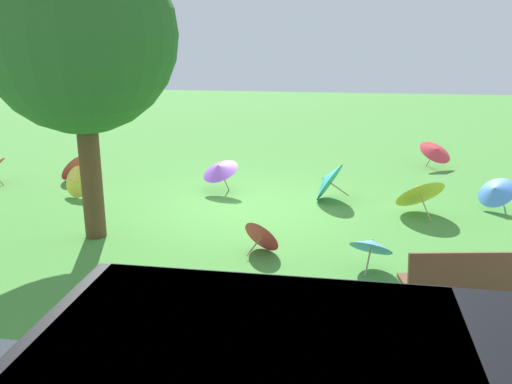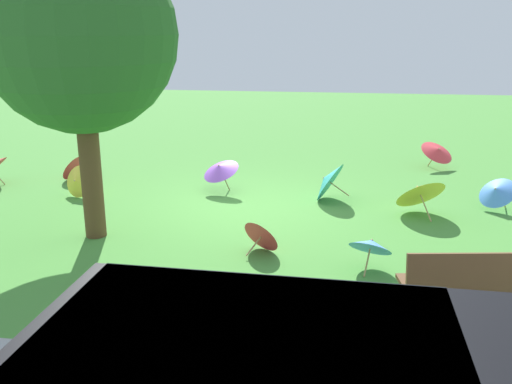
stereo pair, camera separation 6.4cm
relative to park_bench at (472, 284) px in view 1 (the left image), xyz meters
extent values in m
plane|color=#478C38|center=(3.36, -3.81, -0.47)|extent=(40.00, 40.00, 0.00)
cube|color=black|center=(2.09, 3.30, 0.79)|extent=(2.61, 1.97, 0.55)
cube|color=brown|center=(0.01, -0.07, -0.02)|extent=(1.65, 0.70, 0.05)
cube|color=brown|center=(-0.02, 0.13, 0.21)|extent=(1.60, 0.37, 0.45)
cube|color=black|center=(0.64, 0.03, -0.24)|extent=(0.14, 0.41, 0.45)
cylinder|color=brown|center=(5.48, -2.00, 0.69)|extent=(0.34, 0.34, 2.32)
sphere|color=#286023|center=(5.48, -2.00, 2.74)|extent=(2.96, 2.96, 2.96)
cylinder|color=tan|center=(-0.03, -3.66, -0.26)|extent=(0.20, 0.35, 0.41)
cone|color=yellow|center=(0.08, -3.87, -0.01)|extent=(1.17, 1.12, 0.75)
sphere|color=tan|center=(0.11, -3.92, 0.06)|extent=(0.06, 0.06, 0.05)
cylinder|color=tan|center=(1.11, -1.13, -0.29)|extent=(0.10, 0.24, 0.34)
cone|color=#4C8CE5|center=(1.07, -1.27, -0.07)|extent=(0.77, 0.74, 0.45)
sphere|color=tan|center=(1.06, -1.30, -0.02)|extent=(0.05, 0.06, 0.05)
cylinder|color=tan|center=(7.27, -5.21, -0.29)|extent=(0.32, 0.11, 0.22)
cone|color=#D8383F|center=(7.47, -5.27, -0.15)|extent=(0.63, 0.76, 0.63)
sphere|color=tan|center=(7.52, -5.28, -0.12)|extent=(0.06, 0.05, 0.05)
cylinder|color=tan|center=(2.77, -1.53, -0.30)|extent=(0.21, 0.31, 0.22)
cone|color=#D8383F|center=(2.66, -1.71, -0.18)|extent=(0.72, 0.66, 0.57)
sphere|color=tan|center=(2.63, -1.75, -0.15)|extent=(0.06, 0.06, 0.05)
cylinder|color=tan|center=(3.88, -4.86, -0.23)|extent=(0.16, 0.21, 0.46)
cone|color=purple|center=(3.96, -4.74, 0.06)|extent=(1.05, 1.05, 0.48)
sphere|color=tan|center=(3.98, -4.71, 0.13)|extent=(0.06, 0.06, 0.05)
cylinder|color=tan|center=(6.69, -4.24, -0.21)|extent=(0.12, 0.32, 0.14)
cone|color=yellow|center=(6.76, -4.02, -0.13)|extent=(0.74, 0.55, 0.67)
sphere|color=tan|center=(6.78, -3.96, -0.10)|extent=(0.05, 0.05, 0.05)
cylinder|color=tan|center=(1.50, -4.45, -0.20)|extent=(0.39, 0.13, 0.25)
cone|color=teal|center=(1.76, -4.52, -0.04)|extent=(0.80, 1.00, 0.84)
sphere|color=tan|center=(1.83, -4.54, 0.00)|extent=(0.06, 0.05, 0.05)
cylinder|color=tan|center=(-1.54, -4.46, -0.29)|extent=(0.26, 0.23, 0.35)
cone|color=#4C8CE5|center=(-1.39, -4.33, -0.08)|extent=(0.91, 0.92, 0.57)
sphere|color=tan|center=(-1.35, -4.30, -0.02)|extent=(0.06, 0.06, 0.05)
cylinder|color=tan|center=(-0.74, -7.65, -0.27)|extent=(0.18, 0.21, 0.40)
cone|color=#D8383F|center=(-0.83, -7.53, -0.02)|extent=(1.08, 1.08, 0.52)
sphere|color=tan|center=(-0.85, -7.50, 0.04)|extent=(0.06, 0.06, 0.05)
camera|label=1|loc=(1.67, 6.14, 2.85)|focal=38.95mm
camera|label=2|loc=(1.61, 6.14, 2.85)|focal=38.95mm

